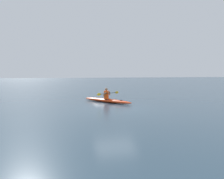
{
  "coord_description": "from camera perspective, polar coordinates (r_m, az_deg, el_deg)",
  "views": [
    {
      "loc": [
        3.28,
        12.63,
        2.17
      ],
      "look_at": [
        0.88,
        2.74,
        1.38
      ],
      "focal_mm": 34.73,
      "sensor_mm": 36.0,
      "label": 1
    }
  ],
  "objects": [
    {
      "name": "ground_plane",
      "position": [
        13.23,
        0.88,
        -4.98
      ],
      "size": [
        160.0,
        160.0,
        0.0
      ],
      "primitive_type": "plane",
      "color": "#283D4C"
    },
    {
      "name": "kayaker",
      "position": [
        15.86,
        -1.46,
        -1.19
      ],
      "size": [
        1.93,
        1.44,
        0.79
      ],
      "color": "#E04C14",
      "rests_on": "kayak"
    },
    {
      "name": "kayak",
      "position": [
        15.9,
        -1.39,
        -2.89
      ],
      "size": [
        3.08,
        3.91,
        0.27
      ],
      "color": "red",
      "rests_on": "ground"
    }
  ]
}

